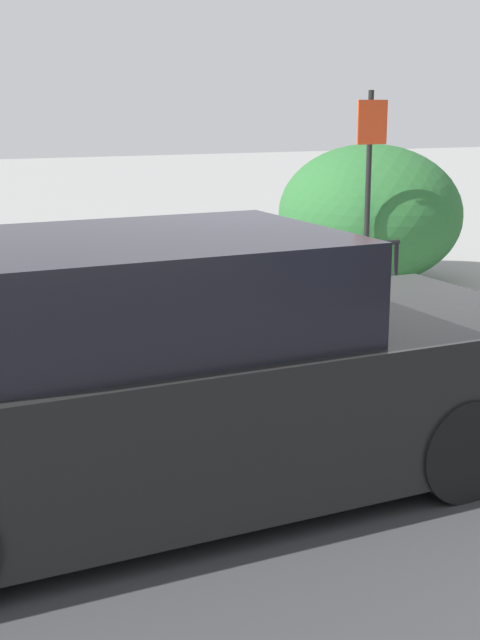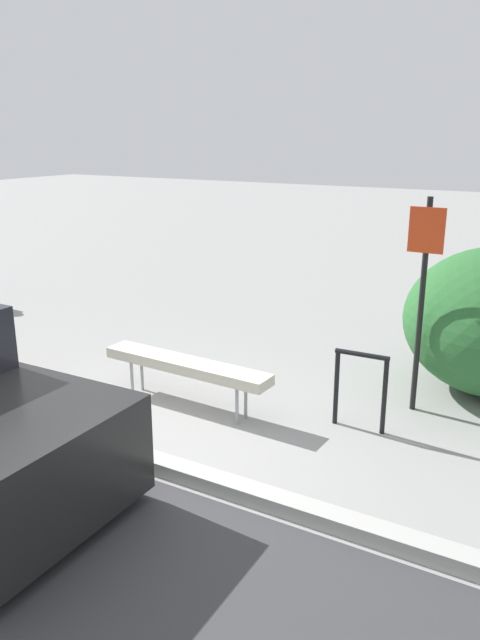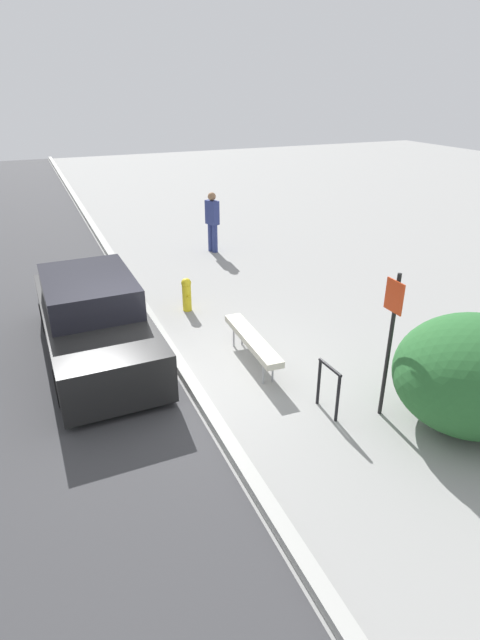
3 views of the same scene
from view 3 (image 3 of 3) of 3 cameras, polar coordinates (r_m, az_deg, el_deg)
name	(u,v)px [view 3 (image 3 of 3)]	position (r m, az deg, el deg)	size (l,w,h in m)	color
ground_plane	(185,376)	(8.81, -6.26, -6.42)	(60.00, 60.00, 0.00)	gray
curb	(185,373)	(8.78, -6.28, -6.06)	(60.00, 0.20, 0.13)	#A8A8A3
bench	(252,340)	(8.94, 1.40, -2.27)	(2.06, 0.39, 0.54)	#99999E
bike_rack	(329,384)	(7.74, 10.09, -7.26)	(0.55, 0.07, 0.83)	black
sign_post	(390,334)	(7.47, 16.81, -1.52)	(0.36, 0.08, 2.30)	black
fire_hydrant	(187,293)	(11.14, -6.12, 3.04)	(0.36, 0.22, 0.77)	gold
shrub_hedge	(473,374)	(7.96, 25.12, -5.61)	(2.19, 2.32, 1.69)	#28602D
pedestrian	(212,220)	(15.05, -3.18, 11.29)	(0.46, 0.35, 1.77)	navy
parked_car_near	(94,321)	(9.57, -16.35, -0.08)	(4.60, 1.81, 1.49)	black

